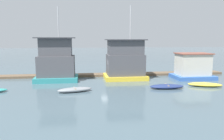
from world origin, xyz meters
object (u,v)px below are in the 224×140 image
Objects in this scene: mooring_post_centre at (143,69)px; dinghy_grey at (75,90)px; houseboat_blue at (193,67)px; mooring_post_far_left at (190,70)px; dinghy_navy at (167,86)px; houseboat_teal at (56,62)px; houseboat_yellow at (125,61)px; dinghy_yellow at (205,84)px.

dinghy_grey is at bearing -138.94° from mooring_post_centre.
houseboat_blue is 3.50× the size of mooring_post_far_left.
mooring_post_centre reaches higher than dinghy_grey.
mooring_post_centre is (-0.48, 7.69, 0.77)m from dinghy_navy.
mooring_post_centre is at bearing 41.06° from dinghy_grey.
dinghy_navy is 7.74m from mooring_post_centre.
houseboat_teal is 2.46× the size of dinghy_navy.
houseboat_yellow is 10.04m from mooring_post_far_left.
dinghy_navy is at bearing -174.17° from dinghy_yellow.
dinghy_yellow is (14.24, 0.77, -0.02)m from dinghy_grey.
dinghy_yellow is at bearing -101.58° from houseboat_blue.
dinghy_navy is (9.65, 0.30, -0.01)m from dinghy_grey.
dinghy_grey is 1.79× the size of mooring_post_centre.
mooring_post_centre is at bearing 27.28° from houseboat_yellow.
houseboat_teal is 8.77m from houseboat_yellow.
dinghy_yellow is 1.93× the size of mooring_post_centre.
dinghy_yellow is at bearing -54.92° from mooring_post_centre.
mooring_post_far_left is (6.91, 0.00, -0.27)m from mooring_post_centre.
dinghy_grey is 14.26m from dinghy_yellow.
houseboat_yellow is at bearing -152.72° from mooring_post_centre.
houseboat_blue is at bearing -21.89° from mooring_post_centre.
houseboat_teal is 4.58× the size of mooring_post_centre.
houseboat_yellow reaches higher than houseboat_teal.
houseboat_teal is at bearing -178.01° from houseboat_yellow.
houseboat_yellow is 4.77× the size of mooring_post_centre.
houseboat_teal is at bearing -171.27° from mooring_post_centre.
houseboat_blue is 2.71m from mooring_post_far_left.
houseboat_yellow is 1.86× the size of houseboat_blue.
dinghy_yellow is at bearing -35.84° from houseboat_yellow.
dinghy_yellow is (-0.98, -4.79, -1.35)m from houseboat_blue.
houseboat_yellow is at bearing 173.93° from houseboat_blue.
mooring_post_far_left is (18.54, 1.79, -1.65)m from houseboat_teal.
houseboat_teal is 13.64m from dinghy_navy.
houseboat_blue reaches higher than mooring_post_far_left.
mooring_post_far_left is (9.78, 1.48, -1.68)m from houseboat_yellow.
houseboat_teal is at bearing -174.50° from mooring_post_far_left.
houseboat_teal is at bearing 161.99° from dinghy_yellow.
houseboat_yellow reaches higher than dinghy_yellow.
mooring_post_centre is (11.63, 1.79, -1.38)m from houseboat_teal.
mooring_post_far_left is at bearing 5.50° from houseboat_teal.
mooring_post_centre reaches higher than dinghy_yellow.
mooring_post_far_left is (6.43, 7.69, 0.50)m from dinghy_navy.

